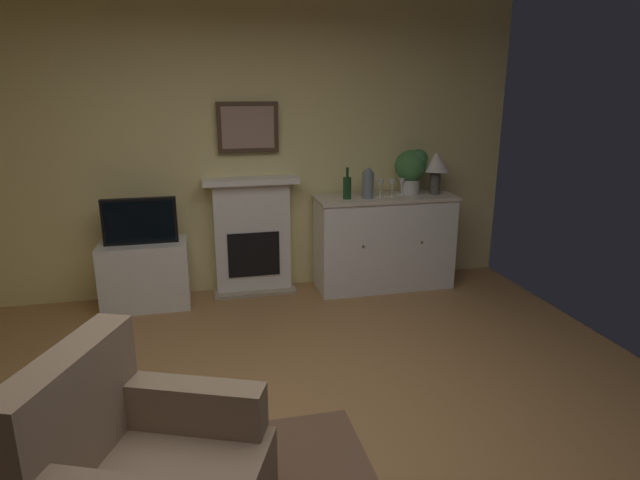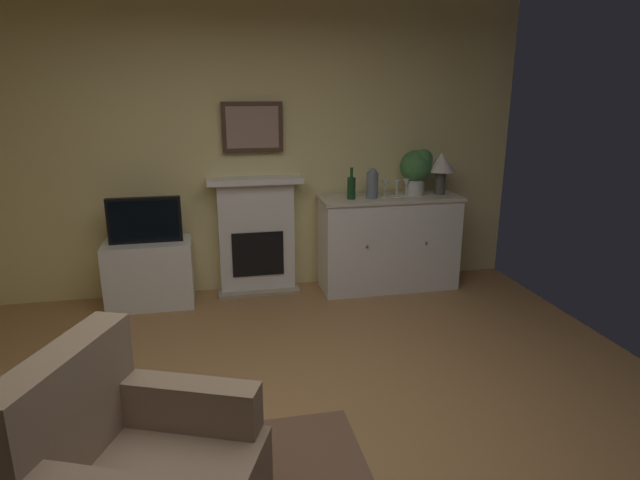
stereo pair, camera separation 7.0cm
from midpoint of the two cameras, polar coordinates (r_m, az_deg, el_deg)
name	(u,v)px [view 2 (the right image)]	position (r m, az deg, el deg)	size (l,w,h in m)	color
ground_plane	(295,464)	(3.12, -1.95, -22.72)	(5.25, 5.30, 0.10)	#9E7042
wall_rear	(246,137)	(5.05, -7.44, 10.77)	(5.25, 0.06, 2.90)	#EAD68C
fireplace_unit	(257,235)	(5.09, -6.37, 0.50)	(0.87, 0.30, 1.10)	white
framed_picture	(252,127)	(4.97, -6.78, 11.81)	(0.55, 0.04, 0.45)	#473323
sideboard_cabinet	(389,242)	(5.22, 7.67, -0.25)	(1.33, 0.49, 0.90)	white
table_lamp	(441,165)	(5.25, 13.11, 7.74)	(0.26, 0.26, 0.40)	#4C4742
wine_bottle	(351,187)	(4.94, 3.76, 5.59)	(0.08, 0.08, 0.29)	#193F1E
wine_glass_left	(385,184)	(5.04, 7.32, 5.88)	(0.07, 0.07, 0.16)	silver
wine_glass_center	(397,184)	(5.06, 8.56, 5.87)	(0.07, 0.07, 0.16)	silver
wine_glass_right	(406,183)	(5.14, 9.55, 5.98)	(0.07, 0.07, 0.16)	silver
vase_decorative	(372,183)	(4.98, 5.98, 6.00)	(0.11, 0.11, 0.28)	slate
tv_cabinet	(150,273)	(5.02, -17.24, -3.41)	(0.75, 0.42, 0.59)	white
tv_set	(145,220)	(4.86, -17.74, 2.02)	(0.62, 0.07, 0.40)	black
potted_plant_small	(417,168)	(5.21, 10.62, 7.56)	(0.30, 0.30, 0.43)	beige
armchair	(135,478)	(2.46, -18.26, -22.91)	(1.04, 1.01, 0.92)	#8C7259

